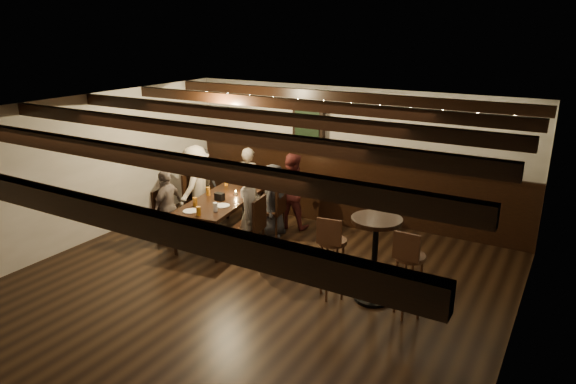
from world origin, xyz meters
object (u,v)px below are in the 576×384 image
Objects in this scene: person_right_near at (274,200)px; bar_stool_right at (408,284)px; chair_left_far at (171,226)px; person_bench_right at (291,191)px; dining_table at (221,202)px; chair_right_near at (272,219)px; person_bench_left at (202,182)px; chair_right_far at (249,238)px; person_left_near at (196,185)px; person_right_far at (251,213)px; chair_left_near at (199,208)px; high_top_table at (375,247)px; person_bench_centre at (249,183)px; person_left_far at (167,206)px; bar_stool_left at (332,267)px.

person_right_near is 1.08× the size of bar_stool_right.
chair_left_far is 2.15m from person_bench_right.
dining_table is at bearing 45.00° from person_bench_right.
chair_right_near is 0.70× the size of person_bench_left.
person_left_near reaches higher than chair_right_far.
person_right_far reaches higher than chair_right_near.
person_right_far reaches higher than dining_table.
person_left_near is 1.75m from person_right_far.
chair_right_far is at bearing 90.00° from chair_left_far.
person_bench_left is 1.02× the size of person_right_near.
chair_left_near is 3.89m from high_top_table.
dining_table is 3.03m from high_top_table.
chair_right_far is 0.67× the size of person_left_near.
person_left_near reaches higher than high_top_table.
person_bench_centre is at bearing 90.00° from dining_table.
person_left_far is at bearing 178.42° from high_top_table.
dining_table is 1.56× the size of person_right_near.
person_bench_left is 0.96× the size of person_bench_centre.
person_right_far reaches higher than person_right_near.
person_bench_left reaches higher than high_top_table.
chair_right_near is 0.67× the size of person_bench_centre.
person_right_far reaches higher than chair_right_far.
person_right_near is at bearing 164.74° from person_bench_left.
dining_table is 0.92m from chair_left_far.
chair_left_near is 1.01m from person_bench_centre.
dining_table is 1.68× the size of bar_stool_left.
person_left_near reaches higher than chair_left_far.
chair_left_near is 0.81× the size of bar_stool_right.
person_right_far reaches higher than high_top_table.
person_left_near is (-0.03, -0.00, 0.43)m from chair_left_near.
person_right_far is at bearing -180.00° from person_right_near.
chair_left_near is at bearing 165.09° from high_top_table.
chair_left_far is (-0.64, -0.56, -0.36)m from dining_table.
person_left_near is 1.03× the size of person_right_far.
dining_table is 0.92m from chair_left_near.
person_bench_centre is at bearing 26.57° from person_right_far.
chair_left_far is at bearing 1.97° from person_left_near.
person_bench_right is 1.71m from person_left_near.
person_left_near is 1.17× the size of person_left_far.
chair_left_near is at bearing -179.96° from chair_left_far.
dining_table is at bearing 120.96° from person_left_far.
chair_left_far reaches higher than chair_right_near.
chair_left_near is at bearing 39.82° from person_bench_centre.
high_top_table is at bearing 66.28° from person_left_near.
chair_left_far reaches higher than dining_table.
person_right_near is at bearing 71.57° from person_bench_right.
bar_stool_right is at bearing -5.37° from bar_stool_left.
person_left_near is at bearing 59.04° from person_right_far.
bar_stool_left is at bearing -157.53° from high_top_table.
person_bench_centre is 3.55m from high_top_table.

